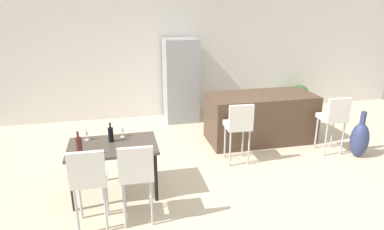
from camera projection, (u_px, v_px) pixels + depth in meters
ground_plane at (254, 162)px, 5.66m from camera, size 10.00×10.00×0.00m
back_wall at (209, 53)px, 7.86m from camera, size 10.00×0.12×2.90m
kitchen_island at (260, 118)px, 6.45m from camera, size 2.01×0.93×0.92m
bar_chair_left at (239, 124)px, 5.43m from camera, size 0.42×0.42×1.05m
bar_chair_middle at (334, 116)px, 5.80m from camera, size 0.42×0.42×1.05m
dining_table at (113, 150)px, 4.56m from camera, size 1.19×0.77×0.74m
dining_chair_near at (89, 176)px, 3.80m from camera, size 0.41×0.41×1.05m
dining_chair_far at (136, 171)px, 3.91m from camera, size 0.42×0.42×1.05m
wine_bottle_end at (79, 147)px, 4.15m from camera, size 0.08×0.08×0.34m
wine_bottle_corner at (111, 134)px, 4.61m from camera, size 0.07×0.07×0.28m
wine_glass_left at (86, 132)px, 4.65m from camera, size 0.07×0.07×0.17m
wine_glass_middle at (122, 129)px, 4.76m from camera, size 0.07×0.07×0.17m
refrigerator at (181, 80)px, 7.46m from camera, size 0.72×0.68×1.84m
floor_vase at (360, 139)px, 5.79m from camera, size 0.31×0.31×0.82m
potted_plant at (299, 95)px, 8.24m from camera, size 0.46×0.46×0.66m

